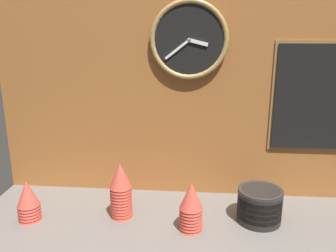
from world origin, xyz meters
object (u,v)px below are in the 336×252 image
object	(u,v)px
wall_clock	(189,40)
cup_stack_center_right	(191,207)
cup_stack_far_left	(28,201)
cup_stack_center_left	(121,190)
bowl_stack_right	(260,204)
menu_board	(321,98)

from	to	relation	value
wall_clock	cup_stack_center_right	bearing A→B (deg)	-85.00
cup_stack_far_left	cup_stack_center_right	distance (cm)	61.35
cup_stack_center_left	bowl_stack_right	size ratio (longest dim) A/B	1.33
cup_stack_far_left	menu_board	xyz separation A→B (cm)	(111.82, 28.29, 35.73)
cup_stack_far_left	menu_board	size ratio (longest dim) A/B	0.36
cup_stack_center_right	cup_stack_center_left	distance (cm)	27.87
cup_stack_far_left	wall_clock	size ratio (longest dim) A/B	0.52
wall_clock	cup_stack_center_left	bearing A→B (deg)	-138.11
cup_stack_far_left	cup_stack_center_left	xyz separation A→B (cm)	(34.40, 5.52, 3.08)
bowl_stack_right	wall_clock	bearing A→B (deg)	143.97
cup_stack_center_right	wall_clock	size ratio (longest dim) A/B	0.60
cup_stack_far_left	bowl_stack_right	world-z (taller)	cup_stack_far_left
cup_stack_far_left	bowl_stack_right	bearing A→B (deg)	4.61
cup_stack_center_left	wall_clock	world-z (taller)	wall_clock
bowl_stack_right	wall_clock	distance (cm)	68.65
cup_stack_center_right	bowl_stack_right	distance (cm)	27.00
bowl_stack_right	wall_clock	xyz separation A→B (cm)	(-28.05, 20.40, 59.24)
cup_stack_center_right	menu_board	size ratio (longest dim) A/B	0.41
wall_clock	bowl_stack_right	bearing A→B (deg)	-36.03
bowl_stack_right	wall_clock	size ratio (longest dim) A/B	0.54
menu_board	cup_stack_center_right	bearing A→B (deg)	-149.50
cup_stack_center_left	menu_board	xyz separation A→B (cm)	(77.42, 22.77, 32.65)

